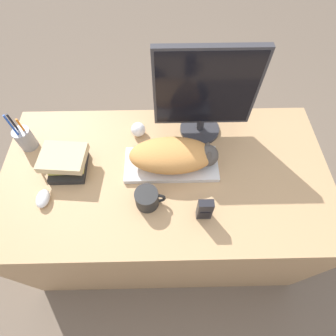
# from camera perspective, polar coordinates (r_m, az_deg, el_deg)

# --- Properties ---
(ground_plane) EXTENTS (12.00, 12.00, 0.00)m
(ground_plane) POSITION_cam_1_polar(r_m,az_deg,el_deg) (1.76, -0.23, -24.66)
(ground_plane) COLOR #6B5B4C
(desk) EXTENTS (1.50, 0.78, 0.73)m
(desk) POSITION_cam_1_polar(r_m,az_deg,el_deg) (1.51, -0.55, -8.05)
(desk) COLOR tan
(desk) RESTS_ON ground_plane
(keyboard) EXTENTS (0.42, 0.18, 0.02)m
(keyboard) POSITION_cam_1_polar(r_m,az_deg,el_deg) (1.19, 0.62, 0.81)
(keyboard) COLOR silver
(keyboard) RESTS_ON desk
(cat) EXTENTS (0.39, 0.18, 0.12)m
(cat) POSITION_cam_1_polar(r_m,az_deg,el_deg) (1.14, 1.55, 2.80)
(cat) COLOR #D18C47
(cat) RESTS_ON keyboard
(monitor) EXTENTS (0.44, 0.20, 0.46)m
(monitor) POSITION_cam_1_polar(r_m,az_deg,el_deg) (1.17, 8.04, 15.89)
(monitor) COLOR #333338
(monitor) RESTS_ON desk
(computer_mouse) EXTENTS (0.05, 0.08, 0.04)m
(computer_mouse) POSITION_cam_1_polar(r_m,az_deg,el_deg) (1.22, -25.67, -6.01)
(computer_mouse) COLOR silver
(computer_mouse) RESTS_ON desk
(coffee_mug) EXTENTS (0.13, 0.10, 0.08)m
(coffee_mug) POSITION_cam_1_polar(r_m,az_deg,el_deg) (1.08, -4.60, -6.63)
(coffee_mug) COLOR black
(coffee_mug) RESTS_ON desk
(pen_cup) EXTENTS (0.08, 0.08, 0.23)m
(pen_cup) POSITION_cam_1_polar(r_m,az_deg,el_deg) (1.39, -28.75, 5.70)
(pen_cup) COLOR #939399
(pen_cup) RESTS_ON desk
(baseball) EXTENTS (0.07, 0.07, 0.07)m
(baseball) POSITION_cam_1_polar(r_m,az_deg,el_deg) (1.30, -6.59, 8.34)
(baseball) COLOR silver
(baseball) RESTS_ON desk
(phone) EXTENTS (0.06, 0.03, 0.12)m
(phone) POSITION_cam_1_polar(r_m,az_deg,el_deg) (1.05, 7.89, -8.98)
(phone) COLOR black
(phone) RESTS_ON desk
(book_stack) EXTENTS (0.20, 0.17, 0.11)m
(book_stack) POSITION_cam_1_polar(r_m,az_deg,el_deg) (1.24, -21.40, 1.26)
(book_stack) COLOR black
(book_stack) RESTS_ON desk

